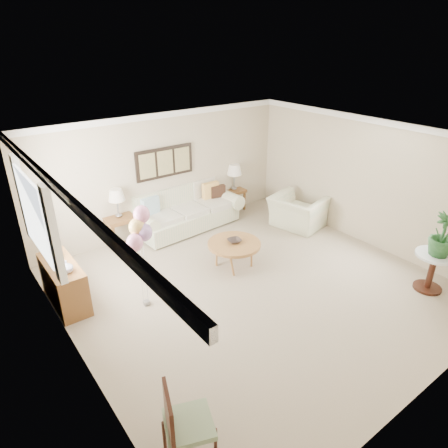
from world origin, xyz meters
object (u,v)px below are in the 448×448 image
(coffee_table, at_px, (234,245))
(accent_chair, at_px, (182,422))
(armchair, at_px, (297,212))
(sofa, at_px, (186,212))
(balloon_cluster, at_px, (139,230))

(coffee_table, distance_m, accent_chair, 3.87)
(armchair, height_order, accent_chair, accent_chair)
(sofa, relative_size, armchair, 2.37)
(sofa, distance_m, coffee_table, 2.03)
(sofa, xyz_separation_m, balloon_cluster, (-2.07, -2.08, 0.98))
(armchair, distance_m, balloon_cluster, 4.28)
(accent_chair, bearing_deg, sofa, 57.72)
(armchair, bearing_deg, coffee_table, 90.69)
(coffee_table, relative_size, accent_chair, 1.01)
(armchair, bearing_deg, accent_chair, 110.22)
(armchair, height_order, balloon_cluster, balloon_cluster)
(coffee_table, bearing_deg, armchair, 13.05)
(accent_chair, bearing_deg, armchair, 32.58)
(balloon_cluster, bearing_deg, accent_chair, -108.93)
(accent_chair, bearing_deg, balloon_cluster, 71.07)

